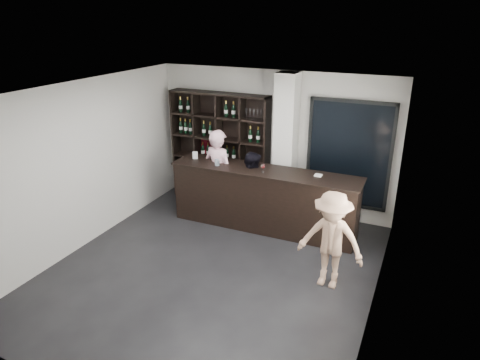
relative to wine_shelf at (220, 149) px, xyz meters
The scene contains 12 objects.
floor 3.06m from the wine_shelf, 65.85° to the right, with size 5.00×5.50×0.01m, color black.
wine_shelf is the anchor object (origin of this frame).
structural_column 1.52m from the wine_shelf, ahead, with size 0.40×0.40×2.90m, color silver.
glass_panel 2.71m from the wine_shelf, ahead, with size 1.60×0.08×2.10m.
tasting_counter 1.69m from the wine_shelf, 31.05° to the right, with size 3.62×0.74×1.19m.
taster_pink 0.84m from the wine_shelf, 64.63° to the right, with size 0.67×0.44×1.83m, color #EFB7C4.
taster_black 1.35m from the wine_shelf, 34.25° to the right, with size 0.72×0.56×1.48m, color black.
customer 3.68m from the wine_shelf, 36.27° to the right, with size 1.00×0.57×1.55m, color tan.
wine_glass 1.65m from the wine_shelf, 34.27° to the right, with size 0.08×0.08×0.18m, color white, non-canonical shape.
spit_cup 1.05m from the wine_shelf, 65.69° to the right, with size 0.09×0.09×0.12m, color #ACC0D1.
napkin_stack 2.44m from the wine_shelf, 16.58° to the right, with size 0.13×0.13×0.02m, color white.
card_stand 0.80m from the wine_shelf, 101.06° to the right, with size 0.10×0.05×0.15m, color white.
Camera 1 is at (2.88, -5.24, 3.94)m, focal length 32.00 mm.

